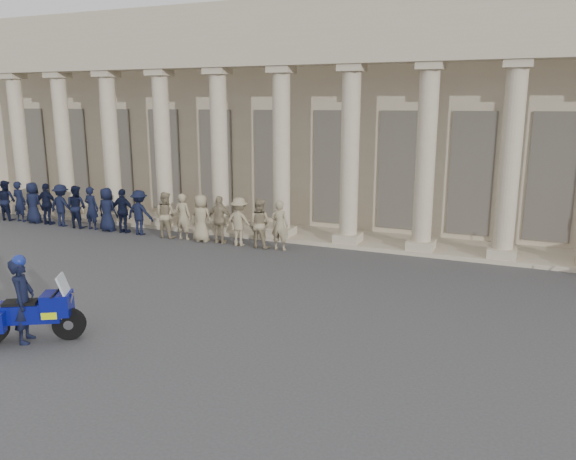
{
  "coord_description": "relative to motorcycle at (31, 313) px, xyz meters",
  "views": [
    {
      "loc": [
        7.01,
        -10.85,
        5.02
      ],
      "look_at": [
        1.09,
        3.01,
        1.6
      ],
      "focal_mm": 35.0,
      "sensor_mm": 36.0,
      "label": 1
    }
  ],
  "objects": [
    {
      "name": "ground",
      "position": [
        2.48,
        2.63,
        -0.63
      ],
      "size": [
        90.0,
        90.0,
        0.0
      ],
      "primitive_type": "plane",
      "color": "#3B3B3D",
      "rests_on": "ground"
    },
    {
      "name": "rider",
      "position": [
        -0.11,
        -0.07,
        0.32
      ],
      "size": [
        0.72,
        0.8,
        1.93
      ],
      "rotation": [
        0.0,
        0.0,
        2.1
      ],
      "color": "black",
      "rests_on": "ground"
    },
    {
      "name": "building",
      "position": [
        2.48,
        17.37,
        3.89
      ],
      "size": [
        40.0,
        12.5,
        9.0
      ],
      "color": "tan",
      "rests_on": "ground"
    },
    {
      "name": "motorcycle",
      "position": [
        0.0,
        0.0,
        0.0
      ],
      "size": [
        2.04,
        1.51,
        1.46
      ],
      "rotation": [
        0.0,
        0.0,
        0.53
      ],
      "color": "black",
      "rests_on": "ground"
    },
    {
      "name": "officer_rank",
      "position": [
        -5.73,
        9.13,
        0.24
      ],
      "size": [
        15.48,
        0.66,
        1.75
      ],
      "color": "black",
      "rests_on": "ground"
    }
  ]
}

